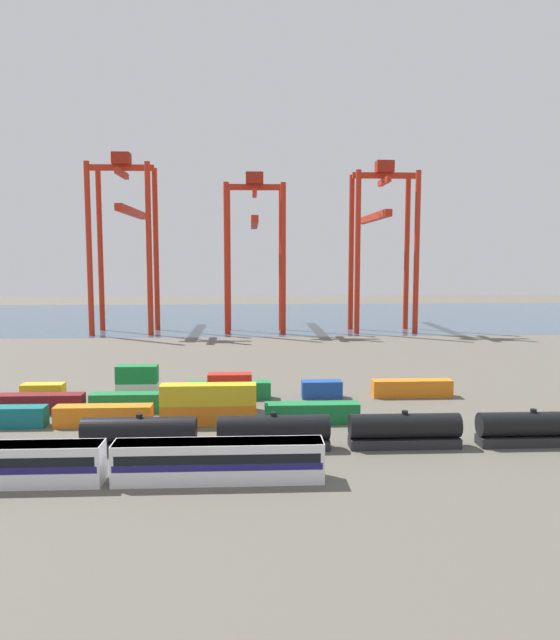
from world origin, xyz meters
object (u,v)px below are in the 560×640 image
(shipping_container_2, at_px, (209,414))
(shipping_container_6, at_px, (39,403))
(shipping_container_15, at_px, (412,388))
(shipping_container_8, at_px, (230,401))
(shipping_container_10, at_px, (43,392))
(freight_tank_row, at_px, (404,430))
(passenger_train, at_px, (108,461))
(gantry_crane_east, at_px, (381,230))
(gantry_crane_central, at_px, (255,236))
(gantry_crane_west, at_px, (126,226))

(shipping_container_2, relative_size, shipping_container_6, 1.00)
(shipping_container_15, bearing_deg, shipping_container_6, -172.73)
(shipping_container_8, height_order, shipping_container_10, same)
(freight_tank_row, bearing_deg, passenger_train, -163.12)
(shipping_container_6, height_order, shipping_container_8, same)
(freight_tank_row, xyz_separation_m, shipping_container_8, (-20.04, 17.07, -0.64))
(shipping_container_2, relative_size, shipping_container_15, 1.00)
(shipping_container_8, height_order, gantry_crane_east, gantry_crane_east)
(shipping_container_15, xyz_separation_m, gantry_crane_central, (-23.18, 83.83, 25.64))
(shipping_container_2, distance_m, shipping_container_10, 28.70)
(shipping_container_6, distance_m, gantry_crane_west, 94.83)
(shipping_container_6, relative_size, shipping_container_10, 2.00)
(shipping_container_2, xyz_separation_m, gantry_crane_east, (42.90, 97.53, 27.47))
(passenger_train, xyz_separation_m, freight_tank_row, (30.58, 9.28, -0.21))
(shipping_container_2, distance_m, shipping_container_15, 32.80)
(passenger_train, bearing_deg, shipping_container_2, 67.59)
(shipping_container_2, bearing_deg, passenger_train, -112.41)
(passenger_train, distance_m, gantry_crane_central, 120.48)
(shipping_container_6, bearing_deg, passenger_train, -59.52)
(passenger_train, distance_m, shipping_container_10, 37.36)
(shipping_container_10, xyz_separation_m, gantry_crane_central, (31.92, 83.83, 25.64))
(shipping_container_15, bearing_deg, passenger_train, -138.82)
(gantry_crane_west, relative_size, gantry_crane_central, 1.11)
(gantry_crane_central, bearing_deg, shipping_container_2, -93.91)
(freight_tank_row, xyz_separation_m, shipping_container_10, (-47.78, 23.87, -0.64))
(gantry_crane_west, xyz_separation_m, gantry_crane_central, (36.24, 0.35, -2.73))
(passenger_train, height_order, gantry_crane_west, gantry_crane_west)
(shipping_container_15, height_order, gantry_crane_central, gantry_crane_central)
(shipping_container_2, xyz_separation_m, gantry_crane_west, (-29.58, 97.10, 28.37))
(shipping_container_10, bearing_deg, gantry_crane_east, 50.92)
(shipping_container_6, relative_size, gantry_crane_east, 0.25)
(shipping_container_6, xyz_separation_m, gantry_crane_west, (-6.02, 90.29, 28.37))
(passenger_train, height_order, shipping_container_15, passenger_train)
(shipping_container_8, relative_size, gantry_crane_west, 0.12)
(gantry_crane_west, xyz_separation_m, gantry_crane_east, (72.48, 0.44, -0.90))
(gantry_crane_central, bearing_deg, shipping_container_8, -92.64)
(shipping_container_15, bearing_deg, gantry_crane_west, 125.44)
(shipping_container_10, bearing_deg, shipping_container_8, -13.79)
(shipping_container_8, bearing_deg, gantry_crane_east, 65.99)
(shipping_container_15, bearing_deg, freight_tank_row, -107.04)
(passenger_train, bearing_deg, shipping_container_6, 120.48)
(gantry_crane_west, distance_m, gantry_crane_central, 36.35)
(gantry_crane_central, bearing_deg, shipping_container_6, -108.44)
(shipping_container_10, bearing_deg, gantry_crane_west, 92.97)
(passenger_train, height_order, gantry_crane_central, gantry_crane_central)
(shipping_container_6, xyz_separation_m, shipping_container_8, (26.04, 0.00, 0.00))
(shipping_container_2, distance_m, shipping_container_8, 7.25)
(passenger_train, distance_m, freight_tank_row, 31.95)
(shipping_container_6, distance_m, shipping_container_10, 7.02)
(freight_tank_row, height_order, shipping_container_2, freight_tank_row)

